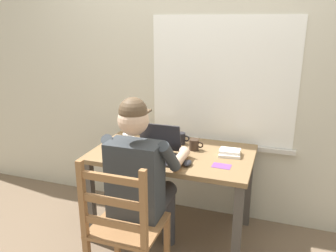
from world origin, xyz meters
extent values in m
plane|color=brown|center=(0.00, 0.00, 0.00)|extent=(8.00, 8.00, 0.00)
cube|color=beige|center=(0.00, 0.45, 1.30)|extent=(6.00, 0.04, 2.60)
cube|color=white|center=(0.28, 0.43, 1.21)|extent=(1.19, 0.01, 1.04)
cube|color=beige|center=(0.28, 0.42, 0.67)|extent=(1.25, 0.06, 0.04)
cube|color=olive|center=(0.00, 0.00, 0.70)|extent=(1.23, 0.74, 0.03)
cube|color=#4C4742|center=(-0.56, -0.32, 0.34)|extent=(0.06, 0.06, 0.69)
cube|color=#4C4742|center=(0.56, -0.32, 0.34)|extent=(0.06, 0.06, 0.69)
cube|color=#4C4742|center=(-0.56, 0.32, 0.34)|extent=(0.06, 0.06, 0.69)
cube|color=#4C4742|center=(0.56, 0.32, 0.34)|extent=(0.06, 0.06, 0.69)
cube|color=#33383D|center=(-0.07, -0.55, 0.73)|extent=(0.34, 0.20, 0.50)
sphere|color=#DBB293|center=(-0.07, -0.55, 1.12)|extent=(0.19, 0.19, 0.19)
sphere|color=brown|center=(-0.07, -0.55, 1.17)|extent=(0.17, 0.17, 0.17)
cube|color=brown|center=(-0.07, -0.46, 1.16)|extent=(0.13, 0.10, 0.01)
cylinder|color=#38383D|center=(-0.16, -0.35, 0.48)|extent=(0.13, 0.40, 0.13)
cylinder|color=#38383D|center=(0.02, -0.35, 0.48)|extent=(0.13, 0.40, 0.13)
cylinder|color=#38383D|center=(-0.16, -0.15, 0.24)|extent=(0.10, 0.10, 0.48)
cylinder|color=#38383D|center=(0.02, -0.15, 0.24)|extent=(0.10, 0.10, 0.48)
cylinder|color=#33383D|center=(-0.27, -0.46, 0.87)|extent=(0.10, 0.25, 0.26)
cylinder|color=#DBB293|center=(-0.27, -0.23, 0.77)|extent=(0.07, 0.28, 0.07)
sphere|color=#DBB293|center=(-0.26, -0.09, 0.77)|extent=(0.08, 0.08, 0.08)
cylinder|color=#33383D|center=(0.13, -0.46, 0.87)|extent=(0.10, 0.25, 0.26)
cylinder|color=#DBB293|center=(0.13, -0.23, 0.77)|extent=(0.07, 0.28, 0.07)
sphere|color=#DBB293|center=(0.12, -0.09, 0.77)|extent=(0.08, 0.08, 0.08)
cube|color=olive|center=(-0.07, -0.67, 0.47)|extent=(0.42, 0.42, 0.02)
cube|color=olive|center=(0.12, -0.48, 0.23)|extent=(0.04, 0.04, 0.46)
cube|color=olive|center=(-0.26, -0.48, 0.23)|extent=(0.04, 0.04, 0.46)
cube|color=olive|center=(0.12, -0.86, 0.72)|extent=(0.04, 0.04, 0.48)
cube|color=olive|center=(-0.26, -0.86, 0.72)|extent=(0.04, 0.04, 0.48)
cube|color=olive|center=(-0.07, -0.86, 0.60)|extent=(0.36, 0.02, 0.04)
cube|color=olive|center=(-0.07, -0.86, 0.74)|extent=(0.36, 0.02, 0.04)
cube|color=olive|center=(-0.07, -0.86, 0.88)|extent=(0.36, 0.02, 0.04)
cube|color=#232328|center=(-0.09, -0.18, 0.73)|extent=(0.33, 0.23, 0.02)
cube|color=#38383D|center=(-0.09, -0.18, 0.74)|extent=(0.29, 0.17, 0.00)
cube|color=#232328|center=(-0.09, -0.04, 0.84)|extent=(0.33, 0.06, 0.22)
cube|color=#99A8B2|center=(-0.09, -0.04, 0.84)|extent=(0.29, 0.05, 0.18)
ellipsoid|color=#232328|center=(0.18, -0.21, 0.74)|extent=(0.06, 0.10, 0.03)
cylinder|color=white|center=(-0.40, 0.03, 0.77)|extent=(0.08, 0.08, 0.09)
torus|color=white|center=(-0.35, 0.03, 0.77)|extent=(0.05, 0.01, 0.05)
cylinder|color=#38281E|center=(0.15, 0.09, 0.76)|extent=(0.07, 0.07, 0.09)
torus|color=#38281E|center=(0.20, 0.09, 0.77)|extent=(0.05, 0.01, 0.05)
cylinder|color=black|center=(0.01, 0.19, 0.77)|extent=(0.07, 0.07, 0.09)
torus|color=black|center=(0.06, 0.19, 0.77)|extent=(0.05, 0.01, 0.05)
cube|color=white|center=(0.43, 0.07, 0.73)|extent=(0.18, 0.17, 0.02)
cube|color=white|center=(0.43, 0.07, 0.75)|extent=(0.15, 0.12, 0.02)
cube|color=white|center=(-0.32, -0.18, 0.73)|extent=(0.29, 0.25, 0.01)
cube|color=#7A4293|center=(0.41, -0.15, 0.72)|extent=(0.13, 0.09, 0.00)
camera|label=1|loc=(0.77, -2.35, 1.70)|focal=36.61mm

